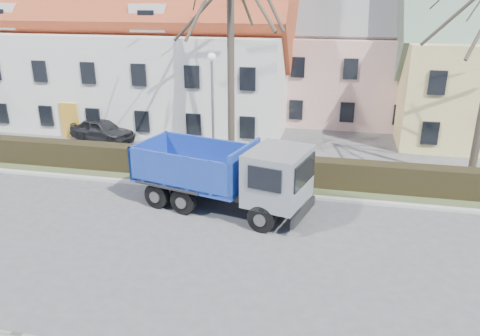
% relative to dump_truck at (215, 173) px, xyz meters
% --- Properties ---
extents(ground, '(120.00, 120.00, 0.00)m').
position_rel_dump_truck_xyz_m(ground, '(1.36, -2.86, -1.54)').
color(ground, '#4E4E51').
extents(curb_far, '(80.00, 0.30, 0.12)m').
position_rel_dump_truck_xyz_m(curb_far, '(1.36, 1.74, -1.48)').
color(curb_far, '#B0ADA6').
rests_on(curb_far, ground).
extents(grass_strip, '(80.00, 3.00, 0.10)m').
position_rel_dump_truck_xyz_m(grass_strip, '(1.36, 3.34, -1.49)').
color(grass_strip, '#3F4B2A').
rests_on(grass_strip, ground).
extents(hedge, '(60.00, 0.90, 1.30)m').
position_rel_dump_truck_xyz_m(hedge, '(1.36, 3.14, -0.89)').
color(hedge, black).
rests_on(hedge, ground).
extents(building_white, '(26.80, 10.80, 9.50)m').
position_rel_dump_truck_xyz_m(building_white, '(-11.64, 13.14, 3.21)').
color(building_white, silver).
rests_on(building_white, ground).
extents(building_pink, '(10.80, 8.80, 8.00)m').
position_rel_dump_truck_xyz_m(building_pink, '(5.36, 17.14, 2.46)').
color(building_pink, '#D9A59A').
rests_on(building_pink, ground).
extents(tree_1, '(9.20, 9.20, 12.65)m').
position_rel_dump_truck_xyz_m(tree_1, '(-0.64, 5.64, 4.79)').
color(tree_1, '#383026').
rests_on(tree_1, ground).
extents(dump_truck, '(8.15, 4.65, 3.07)m').
position_rel_dump_truck_xyz_m(dump_truck, '(0.00, 0.00, 0.00)').
color(dump_truck, navy).
rests_on(dump_truck, ground).
extents(streetlight, '(0.47, 0.47, 6.04)m').
position_rel_dump_truck_xyz_m(streetlight, '(-1.22, 4.14, 1.48)').
color(streetlight, gray).
rests_on(streetlight, ground).
extents(cart_frame, '(0.78, 0.46, 0.71)m').
position_rel_dump_truck_xyz_m(cart_frame, '(-2.34, 0.90, -1.18)').
color(cart_frame, silver).
rests_on(cart_frame, ground).
extents(parked_car_a, '(4.39, 2.56, 1.40)m').
position_rel_dump_truck_xyz_m(parked_car_a, '(-9.33, 7.77, -0.84)').
color(parked_car_a, black).
rests_on(parked_car_a, ground).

